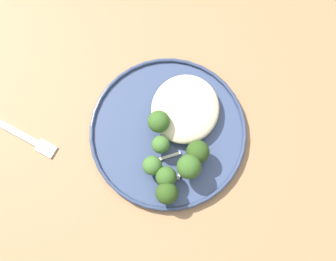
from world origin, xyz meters
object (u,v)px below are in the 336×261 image
object	(u,v)px
seared_scallop_tiny_bay	(164,123)
seared_scallop_rear_pale	(182,111)
seared_scallop_right_edge	(194,100)
broccoli_floret_beside_noodles	(161,145)
broccoli_floret_small_sprig	(189,167)
broccoli_floret_rear_charred	(167,193)
dinner_fork	(15,132)
seared_scallop_left_edge	(196,131)
broccoli_floret_near_rim	(198,152)
broccoli_floret_tall_stalk	(152,166)
seared_scallop_front_small	(210,116)
broccoli_floret_right_tilted	(168,177)
dinner_plate	(168,132)
broccoli_floret_left_leaning	(159,122)

from	to	relation	value
seared_scallop_tiny_bay	seared_scallop_rear_pale	distance (m)	0.04
seared_scallop_right_edge	broccoli_floret_beside_noodles	size ratio (longest dim) A/B	0.52
seared_scallop_rear_pale	broccoli_floret_small_sprig	bearing A→B (deg)	21.03
broccoli_floret_rear_charred	dinner_fork	xyz separation A→B (m)	(-0.04, -0.30, -0.04)
seared_scallop_left_edge	seared_scallop_tiny_bay	xyz separation A→B (m)	(0.00, -0.06, -0.00)
seared_scallop_right_edge	broccoli_floret_small_sprig	xyz separation A→B (m)	(0.13, 0.02, 0.03)
broccoli_floret_near_rim	dinner_fork	world-z (taller)	broccoli_floret_near_rim
broccoli_floret_tall_stalk	broccoli_floret_rear_charred	distance (m)	0.05
seared_scallop_front_small	broccoli_floret_small_sprig	size ratio (longest dim) A/B	0.47
seared_scallop_left_edge	broccoli_floret_tall_stalk	size ratio (longest dim) A/B	0.66
broccoli_floret_small_sprig	seared_scallop_rear_pale	bearing A→B (deg)	-158.97
seared_scallop_left_edge	broccoli_floret_tall_stalk	xyz separation A→B (m)	(0.09, -0.06, 0.02)
seared_scallop_right_edge	broccoli_floret_near_rim	distance (m)	0.11
broccoli_floret_small_sprig	broccoli_floret_beside_noodles	distance (m)	0.07
broccoli_floret_beside_noodles	dinner_fork	size ratio (longest dim) A/B	0.25
broccoli_floret_small_sprig	dinner_fork	xyz separation A→B (m)	(0.01, -0.33, -0.05)
seared_scallop_rear_pale	broccoli_floret_beside_noodles	distance (m)	0.08
broccoli_floret_right_tilted	broccoli_floret_beside_noodles	bearing A→B (deg)	-151.60
dinner_plate	broccoli_floret_left_leaning	xyz separation A→B (m)	(-0.00, -0.02, 0.04)
broccoli_floret_right_tilted	broccoli_floret_rear_charred	xyz separation A→B (m)	(0.03, 0.00, -0.00)
broccoli_floret_left_leaning	broccoli_floret_beside_noodles	xyz separation A→B (m)	(0.04, 0.01, -0.01)
seared_scallop_front_small	dinner_fork	distance (m)	0.36
seared_scallop_rear_pale	broccoli_floret_rear_charred	bearing A→B (deg)	5.23
dinner_plate	dinner_fork	xyz separation A→B (m)	(0.07, -0.28, -0.01)
seared_scallop_rear_pale	broccoli_floret_small_sprig	world-z (taller)	broccoli_floret_small_sprig
seared_scallop_rear_pale	broccoli_floret_near_rim	world-z (taller)	broccoli_floret_near_rim
broccoli_floret_small_sprig	seared_scallop_right_edge	bearing A→B (deg)	-169.89
seared_scallop_tiny_bay	dinner_plate	bearing A→B (deg)	41.78
seared_scallop_right_edge	broccoli_floret_small_sprig	bearing A→B (deg)	10.11
dinner_plate	broccoli_floret_tall_stalk	xyz separation A→B (m)	(0.07, -0.01, 0.03)
seared_scallop_rear_pale	seared_scallop_left_edge	bearing A→B (deg)	49.26
broccoli_floret_left_leaning	dinner_fork	world-z (taller)	broccoli_floret_left_leaning
broccoli_floret_beside_noodles	broccoli_floret_rear_charred	world-z (taller)	broccoli_floret_rear_charred
broccoli_floret_beside_noodles	seared_scallop_tiny_bay	bearing A→B (deg)	-172.18
seared_scallop_front_small	broccoli_floret_tall_stalk	bearing A→B (deg)	-32.16
broccoli_floret_near_rim	broccoli_floret_rear_charred	xyz separation A→B (m)	(0.08, -0.03, -0.00)
dinner_fork	broccoli_floret_rear_charred	bearing A→B (deg)	82.67
seared_scallop_tiny_bay	broccoli_floret_left_leaning	world-z (taller)	broccoli_floret_left_leaning
seared_scallop_front_small	seared_scallop_rear_pale	world-z (taller)	seared_scallop_front_small
seared_scallop_left_edge	broccoli_floret_small_sprig	world-z (taller)	broccoli_floret_small_sprig
broccoli_floret_left_leaning	broccoli_floret_small_sprig	size ratio (longest dim) A/B	0.93
broccoli_floret_left_leaning	broccoli_floret_tall_stalk	world-z (taller)	broccoli_floret_left_leaning
seared_scallop_tiny_bay	broccoli_floret_small_sprig	world-z (taller)	broccoli_floret_small_sprig
dinner_plate	broccoli_floret_tall_stalk	distance (m)	0.08
seared_scallop_front_small	seared_scallop_tiny_bay	bearing A→B (deg)	-65.72
broccoli_floret_tall_stalk	broccoli_floret_near_rim	bearing A→B (deg)	121.45
seared_scallop_tiny_bay	broccoli_floret_small_sprig	bearing A→B (deg)	41.67
seared_scallop_front_small	broccoli_floret_beside_noodles	world-z (taller)	broccoli_floret_beside_noodles
dinner_plate	broccoli_floret_rear_charred	world-z (taller)	broccoli_floret_rear_charred
seared_scallop_tiny_bay	broccoli_floret_near_rim	xyz separation A→B (m)	(0.04, 0.07, 0.02)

